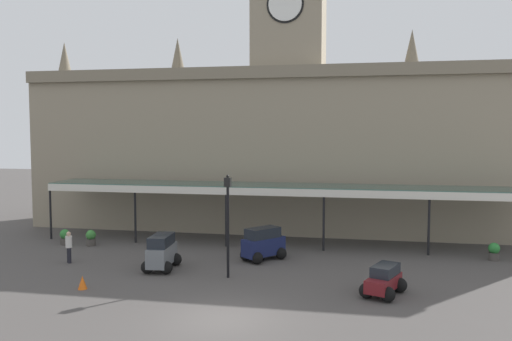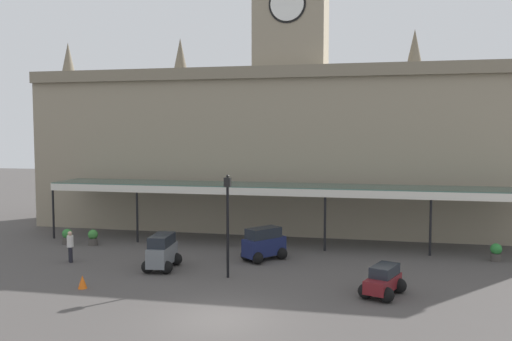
{
  "view_description": "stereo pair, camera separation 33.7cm",
  "coord_description": "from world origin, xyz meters",
  "px_view_note": "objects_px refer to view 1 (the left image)",
  "views": [
    {
      "loc": [
        4.87,
        -18.27,
        6.9
      ],
      "look_at": [
        0.0,
        6.46,
        5.06
      ],
      "focal_mm": 36.63,
      "sensor_mm": 36.0,
      "label": 1
    },
    {
      "loc": [
        5.2,
        -18.2,
        6.9
      ],
      "look_at": [
        0.0,
        6.46,
        5.06
      ],
      "focal_mm": 36.63,
      "sensor_mm": 36.0,
      "label": 2
    }
  ],
  "objects_px": {
    "car_maroon_estate": "(384,282)",
    "planter_near_kerb": "(65,237)",
    "planter_by_canopy": "(494,251)",
    "traffic_cone": "(82,282)",
    "pedestrian_crossing_forecourt": "(69,246)",
    "victorian_lamppost": "(228,214)",
    "car_grey_van": "(162,254)",
    "car_navy_van": "(263,245)",
    "planter_forecourt_centre": "(91,238)"
  },
  "relations": [
    {
      "from": "planter_near_kerb",
      "to": "planter_by_canopy",
      "type": "bearing_deg",
      "value": 2.08
    },
    {
      "from": "car_grey_van",
      "to": "victorian_lamppost",
      "type": "bearing_deg",
      "value": -12.23
    },
    {
      "from": "car_navy_van",
      "to": "planter_by_canopy",
      "type": "relative_size",
      "value": 2.67
    },
    {
      "from": "planter_near_kerb",
      "to": "traffic_cone",
      "type": "bearing_deg",
      "value": -54.62
    },
    {
      "from": "car_maroon_estate",
      "to": "planter_by_canopy",
      "type": "bearing_deg",
      "value": 50.18
    },
    {
      "from": "traffic_cone",
      "to": "planter_by_canopy",
      "type": "relative_size",
      "value": 0.62
    },
    {
      "from": "car_grey_van",
      "to": "car_maroon_estate",
      "type": "xyz_separation_m",
      "value": [
        10.79,
        -2.11,
        -0.24
      ]
    },
    {
      "from": "planter_by_canopy",
      "to": "planter_near_kerb",
      "type": "bearing_deg",
      "value": -177.92
    },
    {
      "from": "planter_near_kerb",
      "to": "car_maroon_estate",
      "type": "bearing_deg",
      "value": -18.92
    },
    {
      "from": "planter_forecourt_centre",
      "to": "victorian_lamppost",
      "type": "bearing_deg",
      "value": -27.66
    },
    {
      "from": "pedestrian_crossing_forecourt",
      "to": "planter_near_kerb",
      "type": "distance_m",
      "value": 4.83
    },
    {
      "from": "victorian_lamppost",
      "to": "planter_near_kerb",
      "type": "xyz_separation_m",
      "value": [
        -11.64,
        5.12,
        -2.56
      ]
    },
    {
      "from": "victorian_lamppost",
      "to": "planter_near_kerb",
      "type": "height_order",
      "value": "victorian_lamppost"
    },
    {
      "from": "car_navy_van",
      "to": "traffic_cone",
      "type": "bearing_deg",
      "value": -135.66
    },
    {
      "from": "car_maroon_estate",
      "to": "victorian_lamppost",
      "type": "xyz_separation_m",
      "value": [
        -7.15,
        1.32,
        2.49
      ]
    },
    {
      "from": "planter_forecourt_centre",
      "to": "planter_by_canopy",
      "type": "xyz_separation_m",
      "value": [
        23.23,
        0.81,
        0.0
      ]
    },
    {
      "from": "car_grey_van",
      "to": "car_navy_van",
      "type": "bearing_deg",
      "value": 31.91
    },
    {
      "from": "planter_near_kerb",
      "to": "planter_by_canopy",
      "type": "distance_m",
      "value": 24.93
    },
    {
      "from": "pedestrian_crossing_forecourt",
      "to": "car_maroon_estate",
      "type": "bearing_deg",
      "value": -8.6
    },
    {
      "from": "planter_forecourt_centre",
      "to": "pedestrian_crossing_forecourt",
      "type": "bearing_deg",
      "value": -76.5
    },
    {
      "from": "planter_forecourt_centre",
      "to": "planter_near_kerb",
      "type": "bearing_deg",
      "value": -176.81
    },
    {
      "from": "traffic_cone",
      "to": "car_maroon_estate",
      "type": "bearing_deg",
      "value": 7.47
    },
    {
      "from": "car_maroon_estate",
      "to": "victorian_lamppost",
      "type": "relative_size",
      "value": 0.49
    },
    {
      "from": "car_grey_van",
      "to": "planter_by_canopy",
      "type": "height_order",
      "value": "car_grey_van"
    },
    {
      "from": "car_maroon_estate",
      "to": "planter_near_kerb",
      "type": "distance_m",
      "value": 19.86
    },
    {
      "from": "planter_by_canopy",
      "to": "car_grey_van",
      "type": "bearing_deg",
      "value": -162.8
    },
    {
      "from": "car_grey_van",
      "to": "planter_by_canopy",
      "type": "bearing_deg",
      "value": 17.2
    },
    {
      "from": "pedestrian_crossing_forecourt",
      "to": "planter_near_kerb",
      "type": "relative_size",
      "value": 1.74
    },
    {
      "from": "car_grey_van",
      "to": "traffic_cone",
      "type": "distance_m",
      "value": 4.44
    },
    {
      "from": "planter_by_canopy",
      "to": "car_maroon_estate",
      "type": "bearing_deg",
      "value": -129.82
    },
    {
      "from": "traffic_cone",
      "to": "planter_by_canopy",
      "type": "height_order",
      "value": "planter_by_canopy"
    },
    {
      "from": "pedestrian_crossing_forecourt",
      "to": "traffic_cone",
      "type": "height_order",
      "value": "pedestrian_crossing_forecourt"
    },
    {
      "from": "car_grey_van",
      "to": "pedestrian_crossing_forecourt",
      "type": "xyz_separation_m",
      "value": [
        -5.32,
        0.33,
        0.1
      ]
    },
    {
      "from": "car_maroon_estate",
      "to": "car_grey_van",
      "type": "bearing_deg",
      "value": 168.94
    },
    {
      "from": "pedestrian_crossing_forecourt",
      "to": "traffic_cone",
      "type": "relative_size",
      "value": 2.82
    },
    {
      "from": "pedestrian_crossing_forecourt",
      "to": "planter_near_kerb",
      "type": "xyz_separation_m",
      "value": [
        -2.67,
        4.01,
        -0.42
      ]
    },
    {
      "from": "planter_near_kerb",
      "to": "victorian_lamppost",
      "type": "bearing_deg",
      "value": -23.75
    },
    {
      "from": "car_maroon_estate",
      "to": "pedestrian_crossing_forecourt",
      "type": "bearing_deg",
      "value": 171.4
    },
    {
      "from": "car_maroon_estate",
      "to": "planter_near_kerb",
      "type": "xyz_separation_m",
      "value": [
        -18.79,
        6.44,
        -0.07
      ]
    },
    {
      "from": "car_maroon_estate",
      "to": "planter_by_canopy",
      "type": "height_order",
      "value": "car_maroon_estate"
    },
    {
      "from": "traffic_cone",
      "to": "planter_forecourt_centre",
      "type": "relative_size",
      "value": 0.62
    },
    {
      "from": "planter_forecourt_centre",
      "to": "planter_near_kerb",
      "type": "relative_size",
      "value": 1.0
    },
    {
      "from": "planter_by_canopy",
      "to": "car_navy_van",
      "type": "bearing_deg",
      "value": -169.24
    },
    {
      "from": "victorian_lamppost",
      "to": "traffic_cone",
      "type": "distance_m",
      "value": 7.14
    },
    {
      "from": "car_navy_van",
      "to": "planter_by_canopy",
      "type": "distance_m",
      "value": 12.47
    },
    {
      "from": "victorian_lamppost",
      "to": "planter_forecourt_centre",
      "type": "relative_size",
      "value": 5.12
    },
    {
      "from": "car_navy_van",
      "to": "planter_near_kerb",
      "type": "xyz_separation_m",
      "value": [
        -12.67,
        1.42,
        -0.32
      ]
    },
    {
      "from": "traffic_cone",
      "to": "planter_near_kerb",
      "type": "xyz_separation_m",
      "value": [
        -5.79,
        8.15,
        0.19
      ]
    },
    {
      "from": "traffic_cone",
      "to": "planter_forecourt_centre",
      "type": "distance_m",
      "value": 9.21
    },
    {
      "from": "pedestrian_crossing_forecourt",
      "to": "planter_by_canopy",
      "type": "xyz_separation_m",
      "value": [
        22.24,
        4.91,
        -0.42
      ]
    }
  ]
}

